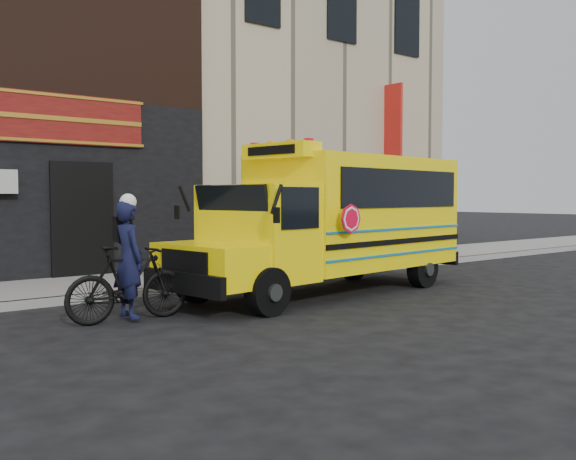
% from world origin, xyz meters
% --- Properties ---
extents(ground, '(120.00, 120.00, 0.00)m').
position_xyz_m(ground, '(0.00, 0.00, 0.00)').
color(ground, black).
rests_on(ground, ground).
extents(curb, '(40.00, 0.20, 0.15)m').
position_xyz_m(curb, '(0.00, 2.60, 0.07)').
color(curb, gray).
rests_on(curb, ground).
extents(sidewalk, '(40.00, 3.00, 0.15)m').
position_xyz_m(sidewalk, '(0.00, 4.10, 0.07)').
color(sidewalk, gray).
rests_on(sidewalk, ground).
extents(building, '(20.00, 10.70, 12.00)m').
position_xyz_m(building, '(-0.04, 10.45, 6.13)').
color(building, gray).
rests_on(building, sidewalk).
extents(school_bus, '(7.10, 2.91, 2.92)m').
position_xyz_m(school_bus, '(0.22, 0.66, 1.51)').
color(school_bus, black).
rests_on(school_bus, ground).
extents(sign_pole, '(0.06, 0.26, 2.97)m').
position_xyz_m(sign_pole, '(2.89, 3.17, 1.64)').
color(sign_pole, '#383F3A').
rests_on(sign_pole, ground).
extents(bicycle, '(2.02, 0.69, 1.19)m').
position_xyz_m(bicycle, '(-4.43, 0.40, 0.60)').
color(bicycle, black).
rests_on(bicycle, ground).
extents(cyclist, '(0.45, 0.67, 1.83)m').
position_xyz_m(cyclist, '(-4.39, 0.46, 0.91)').
color(cyclist, black).
rests_on(cyclist, ground).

